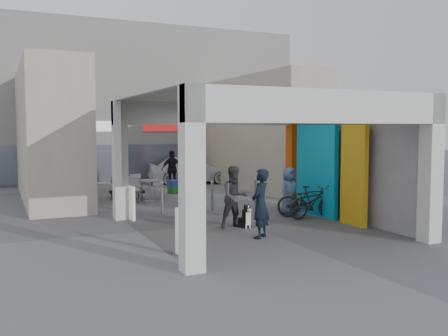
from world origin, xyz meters
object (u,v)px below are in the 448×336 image
man_crates (172,169)px  white_van (191,169)px  man_with_dog (260,204)px  produce_stand (127,190)px  man_back_turned (235,197)px  bicycle_rear (313,202)px  man_elderly (289,192)px  border_collie (246,218)px  bicycle_front (309,201)px  cafe_set (144,191)px

man_crates → white_van: size_ratio=0.41×
man_with_dog → white_van: (2.79, 12.32, -0.14)m
produce_stand → man_back_turned: (1.35, -6.82, 0.51)m
white_van → bicycle_rear: bearing=-168.8°
man_elderly → border_collie: bearing=-172.4°
border_collie → bicycle_front: bearing=9.1°
man_with_dog → man_back_turned: size_ratio=1.02×
cafe_set → man_with_dog: size_ratio=0.93×
man_crates → bicycle_front: 8.87m
man_with_dog → bicycle_front: bearing=174.4°
produce_stand → bicycle_front: bearing=-42.6°
border_collie → man_crates: man_crates is taller
border_collie → bicycle_front: (2.48, 0.64, 0.24)m
cafe_set → man_crates: bearing=55.7°
man_back_turned → white_van: man_back_turned is taller
bicycle_front → white_van: 10.39m
border_collie → man_back_turned: bearing=153.7°
bicycle_front → bicycle_rear: (-0.02, -0.23, -0.01)m
border_collie → cafe_set: bearing=95.1°
man_with_dog → bicycle_front: man_with_dog is taller
man_elderly → bicycle_front: bearing=-75.0°
cafe_set → border_collie: 6.30m
cafe_set → man_elderly: man_elderly is taller
man_back_turned → man_crates: 9.37m
produce_stand → bicycle_front: size_ratio=0.65×
man_back_turned → bicycle_rear: bearing=7.2°
man_back_turned → bicycle_front: size_ratio=0.87×
man_elderly → bicycle_rear: (0.38, -0.76, -0.25)m
produce_stand → man_with_dog: man_with_dog is taller
man_crates → white_van: 2.23m
produce_stand → man_crates: bearing=57.0°
man_with_dog → bicycle_rear: man_with_dog is taller
man_back_turned → man_elderly: 2.59m
man_with_dog → man_crates: (1.29, 10.68, 0.01)m
bicycle_rear → white_van: white_van is taller
cafe_set → man_back_turned: man_back_turned is taller
border_collie → bicycle_front: size_ratio=0.35×
bicycle_front → bicycle_rear: bicycle_front is taller
man_with_dog → bicycle_rear: bearing=171.3°
border_collie → bicycle_rear: 2.50m
produce_stand → border_collie: bearing=-62.5°
man_with_dog → man_back_turned: 1.40m
man_with_dog → white_van: bearing=-143.6°
cafe_set → produce_stand: 0.88m
bicycle_front → bicycle_rear: 0.23m
border_collie → man_back_turned: man_back_turned is taller
cafe_set → produce_stand: bearing=123.2°
man_back_turned → bicycle_rear: 2.77m
cafe_set → produce_stand: (-0.48, 0.74, -0.01)m
bicycle_rear → cafe_set: bearing=31.0°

